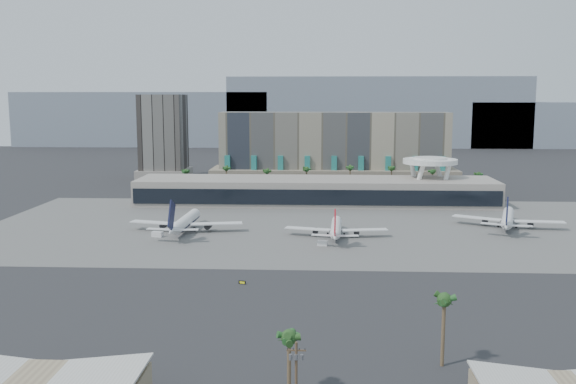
{
  "coord_description": "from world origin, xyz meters",
  "views": [
    {
      "loc": [
        1.39,
        -194.09,
        51.11
      ],
      "look_at": [
        -9.87,
        40.0,
        15.96
      ],
      "focal_mm": 40.0,
      "sensor_mm": 36.0,
      "label": 1
    }
  ],
  "objects_px": {
    "utility_pole": "(296,371)",
    "airliner_centre": "(336,228)",
    "taxiway_sign": "(242,282)",
    "airliner_right": "(508,218)",
    "service_vehicle_a": "(157,234)",
    "service_vehicle_b": "(322,243)",
    "airliner_left": "(185,222)"
  },
  "relations": [
    {
      "from": "airliner_left",
      "to": "taxiway_sign",
      "type": "distance_m",
      "value": 73.47
    },
    {
      "from": "utility_pole",
      "to": "service_vehicle_a",
      "type": "relative_size",
      "value": 2.96
    },
    {
      "from": "service_vehicle_a",
      "to": "airliner_centre",
      "type": "bearing_deg",
      "value": 18.36
    },
    {
      "from": "service_vehicle_b",
      "to": "taxiway_sign",
      "type": "xyz_separation_m",
      "value": [
        -22.25,
        -46.51,
        -0.42
      ]
    },
    {
      "from": "airliner_right",
      "to": "service_vehicle_b",
      "type": "xyz_separation_m",
      "value": [
        -72.43,
        -33.72,
        -2.94
      ]
    },
    {
      "from": "taxiway_sign",
      "to": "airliner_left",
      "type": "bearing_deg",
      "value": 132.09
    },
    {
      "from": "utility_pole",
      "to": "airliner_centre",
      "type": "xyz_separation_m",
      "value": [
        9.87,
        131.77,
        -3.74
      ]
    },
    {
      "from": "service_vehicle_a",
      "to": "taxiway_sign",
      "type": "height_order",
      "value": "service_vehicle_a"
    },
    {
      "from": "airliner_centre",
      "to": "service_vehicle_b",
      "type": "xyz_separation_m",
      "value": [
        -4.99,
        -13.86,
        -2.52
      ]
    },
    {
      "from": "airliner_right",
      "to": "service_vehicle_a",
      "type": "distance_m",
      "value": 134.66
    },
    {
      "from": "utility_pole",
      "to": "taxiway_sign",
      "type": "bearing_deg",
      "value": 103.67
    },
    {
      "from": "airliner_left",
      "to": "taxiway_sign",
      "type": "xyz_separation_m",
      "value": [
        29.78,
        -67.07,
        -3.46
      ]
    },
    {
      "from": "service_vehicle_b",
      "to": "airliner_centre",
      "type": "bearing_deg",
      "value": 78.85
    },
    {
      "from": "airliner_right",
      "to": "taxiway_sign",
      "type": "height_order",
      "value": "airliner_right"
    },
    {
      "from": "airliner_right",
      "to": "taxiway_sign",
      "type": "distance_m",
      "value": 124.14
    },
    {
      "from": "airliner_centre",
      "to": "airliner_right",
      "type": "relative_size",
      "value": 0.92
    },
    {
      "from": "airliner_right",
      "to": "service_vehicle_a",
      "type": "height_order",
      "value": "airliner_right"
    },
    {
      "from": "utility_pole",
      "to": "taxiway_sign",
      "type": "relative_size",
      "value": 5.89
    },
    {
      "from": "airliner_centre",
      "to": "service_vehicle_a",
      "type": "bearing_deg",
      "value": -174.93
    },
    {
      "from": "service_vehicle_a",
      "to": "service_vehicle_b",
      "type": "relative_size",
      "value": 1.19
    },
    {
      "from": "airliner_left",
      "to": "service_vehicle_b",
      "type": "height_order",
      "value": "airliner_left"
    },
    {
      "from": "utility_pole",
      "to": "airliner_right",
      "type": "relative_size",
      "value": 0.28
    },
    {
      "from": "airliner_centre",
      "to": "taxiway_sign",
      "type": "xyz_separation_m",
      "value": [
        -27.23,
        -60.37,
        -2.94
      ]
    },
    {
      "from": "utility_pole",
      "to": "service_vehicle_a",
      "type": "xyz_separation_m",
      "value": [
        -55.42,
        129.12,
        -6.15
      ]
    },
    {
      "from": "airliner_right",
      "to": "service_vehicle_b",
      "type": "height_order",
      "value": "airliner_right"
    },
    {
      "from": "airliner_centre",
      "to": "airliner_right",
      "type": "distance_m",
      "value": 70.31
    },
    {
      "from": "utility_pole",
      "to": "airliner_left",
      "type": "height_order",
      "value": "airliner_left"
    },
    {
      "from": "taxiway_sign",
      "to": "airliner_centre",
      "type": "bearing_deg",
      "value": 83.88
    },
    {
      "from": "utility_pole",
      "to": "service_vehicle_b",
      "type": "height_order",
      "value": "utility_pole"
    },
    {
      "from": "airliner_centre",
      "to": "airliner_right",
      "type": "height_order",
      "value": "airliner_right"
    },
    {
      "from": "airliner_left",
      "to": "airliner_right",
      "type": "xyz_separation_m",
      "value": [
        124.45,
        13.16,
        -0.1
      ]
    },
    {
      "from": "utility_pole",
      "to": "taxiway_sign",
      "type": "height_order",
      "value": "utility_pole"
    }
  ]
}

